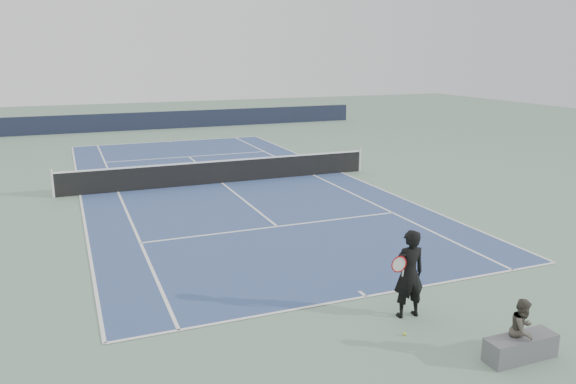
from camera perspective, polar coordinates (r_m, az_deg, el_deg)
name	(u,v)px	position (r m, az deg, el deg)	size (l,w,h in m)	color
ground	(222,183)	(23.16, -6.72, 0.90)	(80.00, 80.00, 0.00)	gray
court_surface	(222,183)	(23.16, -6.72, 0.91)	(10.97, 23.77, 0.01)	#334979
tennis_net	(222,171)	(23.05, -6.76, 2.12)	(12.90, 0.10, 1.07)	silver
windscreen_far	(153,121)	(40.38, -13.52, 7.06)	(30.00, 0.25, 1.20)	black
tennis_player	(409,274)	(11.57, 12.18, -8.12)	(0.81, 0.54, 1.84)	black
tennis_ball	(405,334)	(11.18, 11.75, -13.93)	(0.06, 0.06, 0.06)	#C0D62B
spectator_bench	(521,338)	(10.85, 22.63, -13.56)	(1.40, 0.88, 1.14)	#56565B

